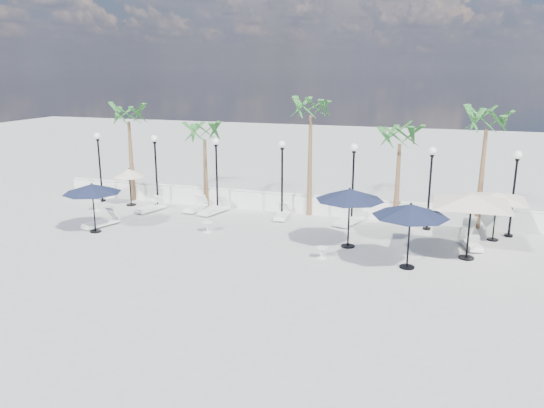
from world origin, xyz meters
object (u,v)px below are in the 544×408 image
(parasol_navy_right, at_px, (411,211))
(parasol_cream_sq_a, at_px, (498,193))
(lounger_0, at_px, (196,207))
(lounger_5, at_px, (282,214))
(parasol_cream_small, at_px, (129,173))
(lounger_4, at_px, (350,219))
(lounger_3, at_px, (214,209))
(lounger_1, at_px, (150,207))
(parasol_navy_left, at_px, (92,189))
(lounger_7, at_px, (470,243))
(lounger_2, at_px, (101,222))
(parasol_cream_sq_b, at_px, (472,194))
(lounger_6, at_px, (471,232))
(parasol_navy_mid, at_px, (350,195))

(parasol_navy_right, height_order, parasol_cream_sq_a, parasol_navy_right)
(lounger_0, xyz_separation_m, lounger_5, (4.70, -0.02, -0.02))
(lounger_5, distance_m, parasol_cream_sq_a, 9.90)
(parasol_cream_small, bearing_deg, lounger_4, 0.10)
(lounger_3, bearing_deg, lounger_1, -154.75)
(parasol_navy_left, xyz_separation_m, parasol_cream_sq_a, (17.15, 4.24, 0.10))
(lounger_7, distance_m, parasol_cream_sq_a, 2.52)
(lounger_1, distance_m, lounger_2, 3.22)
(lounger_2, relative_size, lounger_3, 0.92)
(lounger_7, relative_size, parasol_navy_right, 0.64)
(lounger_2, height_order, parasol_navy_left, parasol_navy_left)
(parasol_navy_right, bearing_deg, parasol_cream_sq_b, 38.63)
(lounger_0, height_order, lounger_4, lounger_4)
(lounger_7, relative_size, parasol_cream_sq_b, 0.32)
(parasol_navy_left, height_order, parasol_cream_sq_b, parasol_cream_sq_b)
(lounger_4, relative_size, lounger_5, 1.20)
(parasol_navy_right, distance_m, parasol_cream_sq_b, 2.78)
(lounger_3, relative_size, parasol_cream_sq_a, 0.44)
(lounger_0, bearing_deg, lounger_1, -157.27)
(lounger_2, xyz_separation_m, parasol_navy_right, (14.07, -1.03, 1.99))
(lounger_1, distance_m, lounger_3, 3.38)
(lounger_6, distance_m, parasol_cream_small, 17.42)
(lounger_1, height_order, parasol_cream_sq_b, parasol_cream_sq_b)
(lounger_6, relative_size, parasol_cream_small, 0.92)
(parasol_cream_sq_a, bearing_deg, lounger_3, 178.70)
(parasol_cream_sq_b, bearing_deg, parasol_navy_left, -174.77)
(lounger_0, xyz_separation_m, parasol_cream_sq_b, (13.23, -3.27, 2.36))
(lounger_2, bearing_deg, parasol_cream_sq_a, 30.64)
(lounger_2, relative_size, lounger_4, 0.93)
(lounger_3, height_order, parasol_cream_sq_b, parasol_cream_sq_b)
(lounger_2, height_order, lounger_3, lounger_3)
(lounger_4, distance_m, parasol_navy_mid, 3.87)
(lounger_0, height_order, lounger_1, lounger_0)
(parasol_navy_mid, bearing_deg, parasol_cream_sq_b, 0.09)
(lounger_1, xyz_separation_m, lounger_4, (10.27, 0.84, 0.03))
(lounger_6, bearing_deg, parasol_navy_left, -167.93)
(lounger_3, relative_size, lounger_4, 1.01)
(parasol_cream_small, bearing_deg, parasol_cream_sq_b, -10.78)
(lounger_7, distance_m, parasol_navy_mid, 5.47)
(lounger_6, relative_size, lounger_7, 1.06)
(lounger_4, bearing_deg, lounger_7, 0.57)
(lounger_4, xyz_separation_m, lounger_6, (5.41, -0.33, -0.01))
(lounger_0, relative_size, lounger_5, 1.05)
(lounger_0, bearing_deg, lounger_4, 1.64)
(lounger_0, distance_m, lounger_5, 4.70)
(lounger_2, xyz_separation_m, lounger_3, (4.12, 3.77, 0.02))
(lounger_5, distance_m, lounger_6, 8.80)
(parasol_navy_left, height_order, parasol_cream_sq_a, parasol_navy_left)
(parasol_navy_right, bearing_deg, lounger_3, 154.24)
(parasol_navy_mid, bearing_deg, lounger_5, 139.82)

